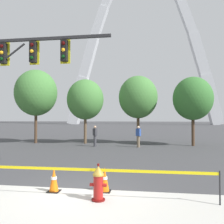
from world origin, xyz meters
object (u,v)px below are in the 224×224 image
at_px(fire_hydrant, 98,183).
at_px(monument_arch, 142,51).
at_px(pedestrian_walking_left, 95,136).
at_px(traffic_cone_mid_sidewalk, 54,180).
at_px(traffic_signal_gantry, 10,71).
at_px(pedestrian_standing_center, 138,136).
at_px(traffic_cone_by_hydrant, 105,180).

xyz_separation_m(fire_hydrant, monument_arch, (-0.70, 69.68, 22.65)).
bearing_deg(fire_hydrant, pedestrian_walking_left, 103.05).
relative_size(traffic_cone_mid_sidewalk, traffic_signal_gantry, 0.11).
height_order(traffic_signal_gantry, monument_arch, monument_arch).
bearing_deg(pedestrian_walking_left, pedestrian_standing_center, 0.13).
bearing_deg(fire_hydrant, traffic_cone_by_hydrant, 87.89).
height_order(fire_hydrant, pedestrian_walking_left, pedestrian_walking_left).
distance_m(traffic_cone_by_hydrant, monument_arch, 72.57).
bearing_deg(pedestrian_walking_left, traffic_cone_by_hydrant, -75.92).
distance_m(fire_hydrant, traffic_cone_mid_sidewalk, 1.57).
height_order(fire_hydrant, traffic_cone_by_hydrant, fire_hydrant).
bearing_deg(traffic_signal_gantry, pedestrian_standing_center, 58.21).
distance_m(monument_arch, pedestrian_standing_center, 62.07).
height_order(traffic_cone_by_hydrant, pedestrian_walking_left, pedestrian_walking_left).
relative_size(traffic_cone_mid_sidewalk, pedestrian_walking_left, 0.46).
bearing_deg(monument_arch, pedestrian_walking_left, -92.00).
height_order(traffic_cone_by_hydrant, pedestrian_standing_center, pedestrian_standing_center).
height_order(traffic_cone_mid_sidewalk, monument_arch, monument_arch).
xyz_separation_m(fire_hydrant, traffic_cone_mid_sidewalk, (-1.47, 0.54, -0.11)).
bearing_deg(traffic_cone_mid_sidewalk, pedestrian_standing_center, 79.65).
height_order(fire_hydrant, pedestrian_standing_center, pedestrian_standing_center).
height_order(traffic_cone_mid_sidewalk, pedestrian_walking_left, pedestrian_walking_left).
xyz_separation_m(traffic_cone_by_hydrant, traffic_signal_gantry, (-4.66, 2.58, 3.91)).
xyz_separation_m(traffic_cone_by_hydrant, pedestrian_walking_left, (-2.76, 10.98, 0.46)).
relative_size(traffic_signal_gantry, pedestrian_walking_left, 4.04).
bearing_deg(traffic_cone_by_hydrant, traffic_cone_mid_sidewalk, -171.05).
xyz_separation_m(traffic_signal_gantry, pedestrian_standing_center, (5.21, 8.41, -3.45)).
relative_size(traffic_signal_gantry, monument_arch, 0.12).
relative_size(fire_hydrant, traffic_signal_gantry, 0.15).
height_order(traffic_cone_by_hydrant, traffic_cone_mid_sidewalk, same).
distance_m(traffic_cone_by_hydrant, pedestrian_walking_left, 11.33).
relative_size(fire_hydrant, traffic_cone_by_hydrant, 1.36).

